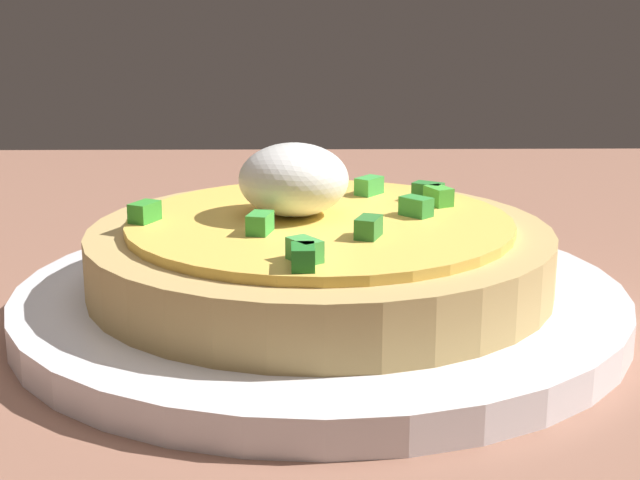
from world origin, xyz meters
The scene contains 3 objects.
dining_table centered at (0.00, 0.00, 1.62)cm, with size 124.65×67.71×3.23cm, color #90614E.
plate centered at (3.33, -7.37, 3.93)cm, with size 25.46×25.46×1.39cm, color white.
pizza centered at (3.27, -7.33, 6.21)cm, with size 19.25×19.25×5.93cm.
Camera 1 is at (2.76, -46.00, 17.18)cm, focal length 54.24 mm.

